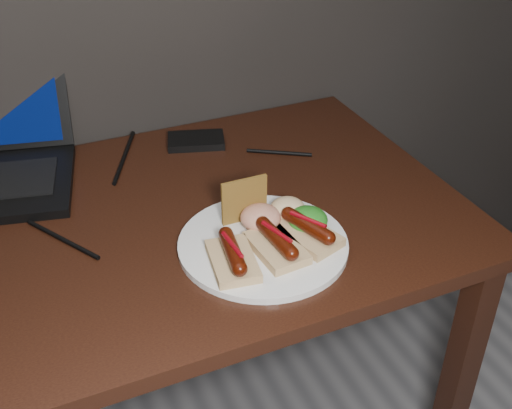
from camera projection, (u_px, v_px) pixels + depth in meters
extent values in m
cube|color=black|center=(85.00, 245.00, 1.13)|extent=(1.40, 0.70, 0.03)
cube|color=black|center=(455.00, 392.00, 1.33)|extent=(0.05, 0.05, 0.72)
cube|color=black|center=(317.00, 235.00, 1.79)|extent=(0.05, 0.05, 0.72)
cube|color=black|center=(196.00, 141.00, 1.41)|extent=(0.14, 0.11, 0.02)
cylinder|color=black|center=(63.00, 239.00, 1.12)|extent=(0.10, 0.16, 0.01)
cylinder|color=black|center=(124.00, 157.00, 1.36)|extent=(0.10, 0.20, 0.01)
cylinder|color=black|center=(279.00, 153.00, 1.37)|extent=(0.12, 0.08, 0.01)
cylinder|color=silver|center=(263.00, 244.00, 1.10)|extent=(0.29, 0.29, 0.01)
cube|color=#DFBC83|center=(233.00, 261.00, 1.04)|extent=(0.09, 0.12, 0.02)
cylinder|color=#4C1305|center=(233.00, 251.00, 1.03)|extent=(0.04, 0.10, 0.02)
sphere|color=#4C1305|center=(240.00, 269.00, 0.99)|extent=(0.03, 0.02, 0.02)
sphere|color=#4C1305|center=(226.00, 234.00, 1.07)|extent=(0.03, 0.02, 0.02)
cylinder|color=maroon|center=(232.00, 245.00, 1.02)|extent=(0.01, 0.07, 0.01)
cube|color=#DFBC83|center=(276.00, 248.00, 1.07)|extent=(0.08, 0.12, 0.02)
cylinder|color=#4C1305|center=(277.00, 238.00, 1.06)|extent=(0.03, 0.10, 0.02)
sphere|color=#4C1305|center=(292.00, 254.00, 1.02)|extent=(0.03, 0.02, 0.02)
sphere|color=#4C1305|center=(263.00, 223.00, 1.09)|extent=(0.03, 0.02, 0.02)
cylinder|color=maroon|center=(277.00, 232.00, 1.05)|extent=(0.03, 0.07, 0.01)
cube|color=#DFBC83|center=(307.00, 235.00, 1.10)|extent=(0.10, 0.13, 0.02)
cylinder|color=#4C1305|center=(308.00, 226.00, 1.09)|extent=(0.05, 0.10, 0.02)
sphere|color=#4C1305|center=(328.00, 238.00, 1.06)|extent=(0.03, 0.02, 0.02)
sphere|color=#4C1305|center=(288.00, 214.00, 1.12)|extent=(0.03, 0.02, 0.02)
cylinder|color=maroon|center=(308.00, 220.00, 1.08)|extent=(0.04, 0.06, 0.01)
cube|color=olive|center=(244.00, 200.00, 1.13)|extent=(0.08, 0.01, 0.08)
ellipsoid|color=#145511|center=(308.00, 219.00, 1.12)|extent=(0.07, 0.07, 0.04)
ellipsoid|color=#A21017|center=(261.00, 217.00, 1.12)|extent=(0.07, 0.07, 0.04)
ellipsoid|color=beige|center=(288.00, 209.00, 1.15)|extent=(0.06, 0.06, 0.04)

